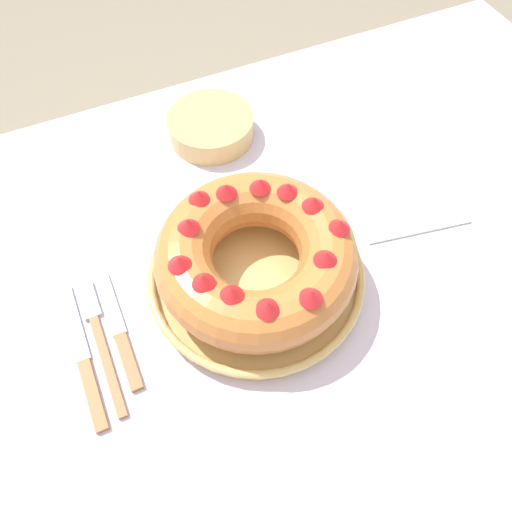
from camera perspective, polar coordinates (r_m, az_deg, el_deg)
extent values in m
plane|color=gray|center=(1.42, -0.62, -19.66)|extent=(8.00, 8.00, 0.00)
cube|color=silver|center=(0.72, -1.15, -6.06)|extent=(1.58, 0.98, 0.03)
cylinder|color=brown|center=(1.50, 18.63, 10.99)|extent=(0.06, 0.06, 0.73)
cylinder|color=tan|center=(0.72, 0.00, -2.67)|extent=(0.29, 0.29, 0.01)
torus|color=tan|center=(0.70, 0.00, -2.00)|extent=(0.31, 0.31, 0.01)
torus|color=#C67538|center=(0.66, 0.00, 0.00)|extent=(0.27, 0.27, 0.08)
cone|color=red|center=(0.67, -6.53, 6.90)|extent=(0.03, 0.03, 0.02)
cone|color=red|center=(0.64, -7.81, 3.62)|extent=(0.03, 0.03, 0.02)
cone|color=red|center=(0.61, -8.79, -0.63)|extent=(0.04, 0.04, 0.02)
cone|color=red|center=(0.59, -6.09, -2.75)|extent=(0.04, 0.04, 0.02)
cone|color=red|center=(0.58, -2.82, -4.19)|extent=(0.04, 0.04, 0.02)
cone|color=red|center=(0.58, 1.38, -5.74)|extent=(0.03, 0.03, 0.02)
cone|color=red|center=(0.59, 6.31, -4.44)|extent=(0.04, 0.04, 0.02)
cone|color=red|center=(0.62, 8.02, -0.04)|extent=(0.04, 0.04, 0.02)
cone|color=red|center=(0.64, 9.69, 3.32)|extent=(0.04, 0.04, 0.02)
cone|color=red|center=(0.66, 6.59, 6.17)|extent=(0.04, 0.04, 0.02)
cone|color=red|center=(0.68, 3.67, 7.76)|extent=(0.04, 0.04, 0.02)
cone|color=red|center=(0.68, 0.50, 8.26)|extent=(0.04, 0.04, 0.02)
cone|color=red|center=(0.67, -3.45, 7.64)|extent=(0.03, 0.03, 0.02)
cube|color=#936038|center=(0.69, -16.59, -11.83)|extent=(0.01, 0.15, 0.01)
cube|color=silver|center=(0.74, -18.59, -4.85)|extent=(0.02, 0.06, 0.01)
cube|color=#936038|center=(0.68, -18.13, -14.83)|extent=(0.02, 0.10, 0.01)
cube|color=silver|center=(0.73, -20.14, -7.18)|extent=(0.02, 0.12, 0.00)
cube|color=#936038|center=(0.69, -14.33, -11.59)|extent=(0.02, 0.08, 0.01)
cube|color=silver|center=(0.73, -16.33, -5.27)|extent=(0.02, 0.10, 0.00)
cylinder|color=tan|center=(0.90, -5.21, 14.52)|extent=(0.15, 0.15, 0.04)
cube|color=#B2D1B7|center=(0.84, 16.72, 5.73)|extent=(0.19, 0.15, 0.00)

